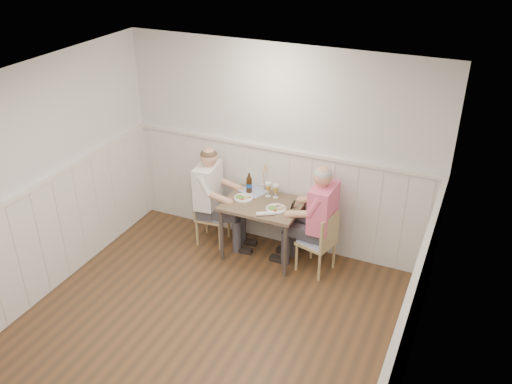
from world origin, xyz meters
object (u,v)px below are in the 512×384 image
diner_cream (212,204)px  grass_vase (263,178)px  chair_right (320,240)px  beer_bottle (249,184)px  dining_table (263,210)px  man_in_pink (318,227)px  chair_left (209,213)px

diner_cream → grass_vase: bearing=29.4°
chair_right → beer_bottle: (-1.02, 0.22, 0.43)m
chair_right → grass_vase: 1.08m
beer_bottle → diner_cream: bearing=-156.3°
diner_cream → beer_bottle: (0.44, 0.19, 0.29)m
dining_table → man_in_pink: 0.71m
grass_vase → chair_left: bearing=-154.8°
chair_right → chair_left: bearing=178.1°
dining_table → beer_bottle: (-0.27, 0.18, 0.22)m
man_in_pink → grass_vase: (-0.85, 0.29, 0.34)m
chair_left → beer_bottle: 0.69m
diner_cream → grass_vase: (0.57, 0.32, 0.35)m
chair_right → grass_vase: (-0.89, 0.35, 0.49)m
chair_right → man_in_pink: size_ratio=0.58×
dining_table → grass_vase: 0.44m
man_in_pink → diner_cream: (-1.41, -0.03, -0.01)m
chair_left → grass_vase: 0.86m
chair_right → grass_vase: bearing=158.7°
chair_right → man_in_pink: (-0.05, 0.06, 0.14)m
beer_bottle → man_in_pink: bearing=-9.3°
dining_table → diner_cream: 0.71m
chair_left → man_in_pink: 1.48m
grass_vase → diner_cream: bearing=-150.6°
chair_left → beer_bottle: size_ratio=2.97×
diner_cream → chair_left: bearing=159.3°
chair_right → man_in_pink: man_in_pink is taller
dining_table → diner_cream: bearing=-179.2°
dining_table → chair_right: 0.79m
chair_right → chair_left: 1.52m
man_in_pink → beer_bottle: bearing=170.7°
man_in_pink → beer_bottle: size_ratio=5.25×
man_in_pink → beer_bottle: 1.03m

